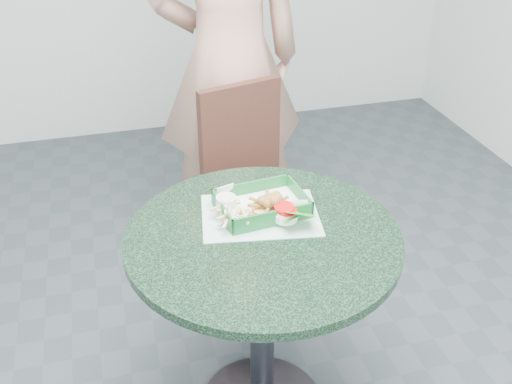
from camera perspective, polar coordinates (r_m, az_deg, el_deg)
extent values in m
cylinder|color=#2C2D34|center=(2.04, 0.60, -12.99)|extent=(0.08, 0.08, 0.70)
cylinder|color=black|center=(1.81, 0.66, -4.90)|extent=(0.83, 0.83, 0.03)
cube|color=#452718|center=(2.51, -0.52, -1.38)|extent=(0.37, 0.37, 0.04)
cube|color=#452718|center=(2.53, -1.52, 5.39)|extent=(0.37, 0.04, 0.46)
cube|color=#452718|center=(2.49, -3.13, -8.36)|extent=(0.04, 0.04, 0.43)
cube|color=#452718|center=(2.56, 3.88, -7.17)|extent=(0.04, 0.04, 0.43)
cube|color=#452718|center=(2.74, -4.57, -4.25)|extent=(0.04, 0.04, 0.43)
cube|color=#452718|center=(2.80, 1.82, -3.28)|extent=(0.04, 0.04, 0.43)
imported|color=tan|center=(2.61, -2.72, 17.14)|extent=(0.87, 0.58, 2.34)
cube|color=#9CC6B8|center=(1.88, 0.40, -2.71)|extent=(0.40, 0.33, 0.00)
cube|color=#156229|center=(1.90, 0.54, -2.18)|extent=(0.27, 0.20, 0.01)
cube|color=white|center=(1.89, 0.54, -2.03)|extent=(0.26, 0.18, 0.00)
cube|color=#156229|center=(1.96, -0.20, -0.05)|extent=(0.27, 0.01, 0.05)
cube|color=#156229|center=(1.81, 1.35, -3.05)|extent=(0.27, 0.01, 0.05)
cube|color=#156229|center=(1.92, 4.30, -0.93)|extent=(0.01, 0.20, 0.05)
cube|color=#156229|center=(1.86, -3.33, -2.06)|extent=(0.01, 0.20, 0.05)
cylinder|color=tan|center=(1.86, 1.25, -2.20)|extent=(0.11, 0.11, 0.02)
cylinder|color=white|center=(1.87, -2.88, -1.18)|extent=(0.06, 0.06, 0.03)
cylinder|color=silver|center=(1.86, -2.90, -0.73)|extent=(0.05, 0.05, 0.00)
cylinder|color=white|center=(1.82, 2.57, -2.93)|extent=(0.07, 0.07, 0.02)
torus|color=#EFE5C5|center=(1.82, 2.58, -2.51)|extent=(0.07, 0.07, 0.01)
cylinder|color=red|center=(1.81, 2.59, -2.27)|extent=(0.06, 0.06, 0.01)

